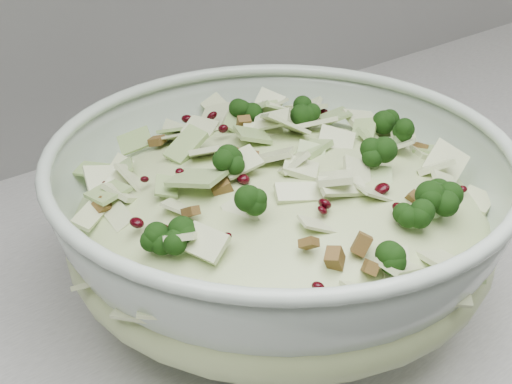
% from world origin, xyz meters
% --- Properties ---
extents(mixing_bowl, '(0.49, 0.49, 0.16)m').
position_xyz_m(mixing_bowl, '(0.62, 1.60, 0.98)').
color(mixing_bowl, '#B7C9B8').
rests_on(mixing_bowl, counter).
extents(salad, '(0.51, 0.51, 0.16)m').
position_xyz_m(salad, '(0.62, 1.60, 1.01)').
color(salad, '#BFD08E').
rests_on(salad, mixing_bowl).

